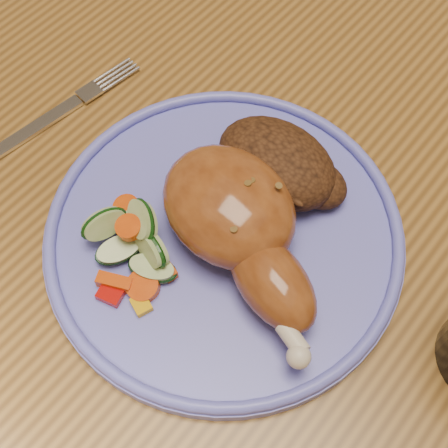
% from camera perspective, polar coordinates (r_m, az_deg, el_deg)
% --- Properties ---
extents(ground, '(4.00, 4.00, 0.00)m').
position_cam_1_polar(ground, '(1.24, 2.33, -16.40)').
color(ground, brown).
rests_on(ground, ground).
extents(dining_table, '(0.90, 1.40, 0.75)m').
position_cam_1_polar(dining_table, '(0.61, 4.58, -2.84)').
color(dining_table, brown).
rests_on(dining_table, ground).
extents(plate, '(0.29, 0.29, 0.01)m').
position_cam_1_polar(plate, '(0.51, 0.00, -1.13)').
color(plate, '#6263D2').
rests_on(plate, dining_table).
extents(plate_rim, '(0.29, 0.29, 0.01)m').
position_cam_1_polar(plate_rim, '(0.50, 0.00, -0.55)').
color(plate_rim, '#6263D2').
rests_on(plate_rim, plate).
extents(chicken_leg, '(0.19, 0.13, 0.06)m').
position_cam_1_polar(chicken_leg, '(0.48, 1.37, 0.04)').
color(chicken_leg, brown).
rests_on(chicken_leg, plate).
extents(rice_pilaf, '(0.12, 0.08, 0.05)m').
position_cam_1_polar(rice_pilaf, '(0.52, 5.05, 5.40)').
color(rice_pilaf, '#412310').
rests_on(rice_pilaf, plate).
extents(vegetable_pile, '(0.09, 0.09, 0.04)m').
position_cam_1_polar(vegetable_pile, '(0.49, -8.29, -1.61)').
color(vegetable_pile, '#A50A05').
rests_on(vegetable_pile, plate).
extents(fork, '(0.04, 0.16, 0.00)m').
position_cam_1_polar(fork, '(0.60, -15.57, 9.34)').
color(fork, silver).
rests_on(fork, dining_table).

